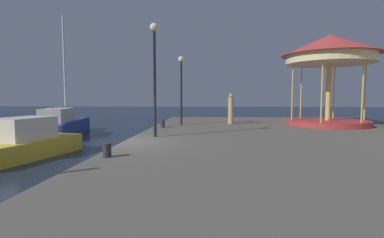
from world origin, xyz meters
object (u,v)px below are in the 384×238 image
(lamp_post_near_edge, at_px, (154,61))
(bollard_south, at_px, (163,124))
(person_by_the_water, at_px, (231,110))
(bollard_north, at_px, (107,150))
(sailboat_blue, at_px, (62,125))
(carousel, at_px, (330,58))
(motorboat_yellow, at_px, (22,143))
(lamp_post_mid_promenade, at_px, (181,78))

(lamp_post_near_edge, xyz_separation_m, bollard_south, (-0.32, 3.64, -2.97))
(person_by_the_water, bearing_deg, bollard_north, -111.61)
(sailboat_blue, distance_m, bollard_north, 11.77)
(carousel, height_order, bollard_south, carousel)
(motorboat_yellow, bearing_deg, lamp_post_mid_promenade, 46.30)
(lamp_post_mid_promenade, height_order, bollard_north, lamp_post_mid_promenade)
(lamp_post_near_edge, distance_m, bollard_north, 5.11)
(motorboat_yellow, bearing_deg, person_by_the_water, 38.08)
(lamp_post_near_edge, xyz_separation_m, bollard_north, (-0.53, -4.12, -2.97))
(motorboat_yellow, distance_m, bollard_south, 6.71)
(motorboat_yellow, distance_m, lamp_post_mid_promenade, 9.00)
(lamp_post_mid_promenade, distance_m, bollard_south, 3.22)
(motorboat_yellow, xyz_separation_m, bollard_south, (5.01, 4.44, 0.40))
(person_by_the_water, bearing_deg, sailboat_blue, -177.24)
(sailboat_blue, bearing_deg, lamp_post_near_edge, -38.46)
(sailboat_blue, height_order, lamp_post_near_edge, sailboat_blue)
(carousel, distance_m, lamp_post_near_edge, 10.76)
(motorboat_yellow, xyz_separation_m, person_by_the_water, (8.87, 6.95, 1.09))
(motorboat_yellow, bearing_deg, bollard_south, 41.55)
(motorboat_yellow, xyz_separation_m, lamp_post_near_edge, (5.33, 0.80, 3.37))
(carousel, bearing_deg, bollard_south, -168.51)
(bollard_south, bearing_deg, motorboat_yellow, -138.45)
(sailboat_blue, relative_size, person_by_the_water, 4.09)
(carousel, height_order, lamp_post_near_edge, carousel)
(lamp_post_mid_promenade, xyz_separation_m, bollard_north, (-1.06, -9.46, -2.61))
(bollard_south, xyz_separation_m, bollard_north, (-0.21, -7.76, 0.00))
(sailboat_blue, relative_size, motorboat_yellow, 1.48)
(sailboat_blue, bearing_deg, lamp_post_mid_promenade, -2.30)
(lamp_post_near_edge, height_order, bollard_north, lamp_post_near_edge)
(lamp_post_near_edge, bearing_deg, bollard_north, -97.33)
(lamp_post_near_edge, relative_size, lamp_post_mid_promenade, 1.15)
(lamp_post_mid_promenade, bearing_deg, carousel, 1.57)
(bollard_south, distance_m, person_by_the_water, 4.66)
(person_by_the_water, bearing_deg, motorboat_yellow, -141.92)
(lamp_post_mid_promenade, height_order, bollard_south, lamp_post_mid_promenade)
(carousel, distance_m, person_by_the_water, 6.43)
(bollard_north, bearing_deg, carousel, 44.97)
(motorboat_yellow, bearing_deg, bollard_north, -34.68)
(motorboat_yellow, bearing_deg, sailboat_blue, 105.33)
(carousel, bearing_deg, lamp_post_mid_promenade, -178.43)
(lamp_post_mid_promenade, relative_size, bollard_north, 10.19)
(carousel, bearing_deg, bollard_north, -135.03)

